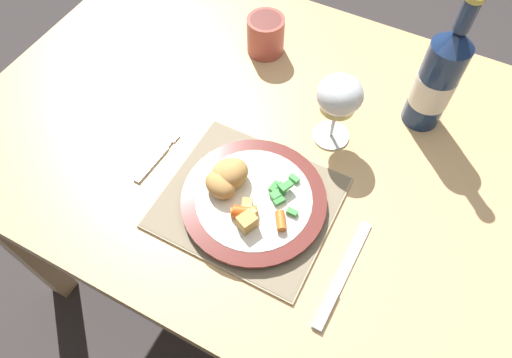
% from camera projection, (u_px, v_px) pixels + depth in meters
% --- Properties ---
extents(ground_plane, '(6.00, 6.00, 0.00)m').
position_uv_depth(ground_plane, '(287.00, 277.00, 1.54)').
color(ground_plane, '#383333').
extents(dining_table, '(1.39, 0.85, 0.74)m').
position_uv_depth(dining_table, '(304.00, 172.00, 0.99)').
color(dining_table, tan).
rests_on(dining_table, ground).
extents(placemat, '(0.31, 0.27, 0.01)m').
position_uv_depth(placemat, '(248.00, 202.00, 0.84)').
color(placemat, tan).
rests_on(placemat, dining_table).
extents(dinner_plate, '(0.26, 0.26, 0.02)m').
position_uv_depth(dinner_plate, '(254.00, 200.00, 0.83)').
color(dinner_plate, white).
rests_on(dinner_plate, placemat).
extents(breaded_croquettes, '(0.08, 0.10, 0.05)m').
position_uv_depth(breaded_croquettes, '(227.00, 177.00, 0.82)').
color(breaded_croquettes, tan).
rests_on(breaded_croquettes, dinner_plate).
extents(green_beans_pile, '(0.07, 0.08, 0.02)m').
position_uv_depth(green_beans_pile, '(282.00, 192.00, 0.82)').
color(green_beans_pile, '#338438').
rests_on(green_beans_pile, dinner_plate).
extents(glazed_carrots, '(0.11, 0.05, 0.02)m').
position_uv_depth(glazed_carrots, '(252.00, 214.00, 0.79)').
color(glazed_carrots, orange).
rests_on(glazed_carrots, dinner_plate).
extents(fork, '(0.02, 0.13, 0.01)m').
position_uv_depth(fork, '(154.00, 160.00, 0.89)').
color(fork, silver).
rests_on(fork, dining_table).
extents(table_knife, '(0.02, 0.21, 0.01)m').
position_uv_depth(table_knife, '(339.00, 283.00, 0.76)').
color(table_knife, silver).
rests_on(table_knife, dining_table).
extents(wine_glass, '(0.09, 0.09, 0.16)m').
position_uv_depth(wine_glass, '(339.00, 98.00, 0.83)').
color(wine_glass, silver).
rests_on(wine_glass, dining_table).
extents(bottle, '(0.08, 0.08, 0.30)m').
position_uv_depth(bottle, '(437.00, 79.00, 0.86)').
color(bottle, navy).
rests_on(bottle, dining_table).
extents(roast_potatoes, '(0.05, 0.06, 0.03)m').
position_uv_depth(roast_potatoes, '(248.00, 216.00, 0.79)').
color(roast_potatoes, gold).
rests_on(roast_potatoes, dinner_plate).
extents(drinking_cup, '(0.08, 0.08, 0.09)m').
position_uv_depth(drinking_cup, '(266.00, 34.00, 1.02)').
color(drinking_cup, '#B24C42').
rests_on(drinking_cup, dining_table).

